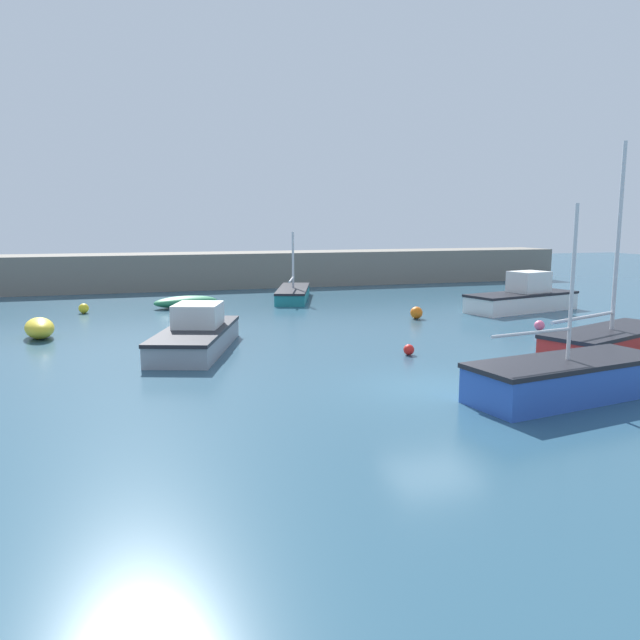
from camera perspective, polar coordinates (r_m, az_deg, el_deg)
name	(u,v)px	position (r m, az deg, el deg)	size (l,w,h in m)	color
ground_plane	(434,392)	(17.03, 10.35, -6.52)	(120.00, 120.00, 0.20)	#284C60
harbor_breakwater	(243,269)	(43.34, -7.07, 4.61)	(47.28, 3.94, 2.33)	slate
sailboat_short_mast	(293,293)	(35.61, -2.47, 2.45)	(3.51, 6.32, 3.86)	teal
sailboat_twin_hulled	(566,378)	(16.90, 21.60, -4.98)	(5.63, 2.70, 4.85)	#2D56B7
fishing_dinghy_green	(39,328)	(26.14, -24.27, -0.67)	(1.41, 2.27, 0.78)	yellow
sailboat_tall_mast	(611,342)	(22.45, 25.03, -1.87)	(6.26, 3.76, 6.89)	red
motorboat_grey_hull	(523,298)	(32.74, 18.07, 1.94)	(6.46, 3.38, 1.96)	white
rowboat_blue_near	(186,302)	(33.01, -12.16, 1.64)	(3.53, 2.01, 0.62)	#287A4C
motorboat_with_cabin	(196,335)	(22.00, -11.24, -1.31)	(3.88, 6.29, 1.58)	gray
mooring_buoy_yellow	(84,308)	(32.42, -20.80, 1.00)	(0.48, 0.48, 0.48)	yellow
mooring_buoy_orange	(416,313)	(28.90, 8.81, 0.66)	(0.57, 0.57, 0.57)	orange
mooring_buoy_pink	(539,325)	(27.06, 19.43, -0.47)	(0.42, 0.42, 0.42)	#EA668C
mooring_buoy_red	(409,350)	(21.05, 8.13, -2.70)	(0.36, 0.36, 0.36)	red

